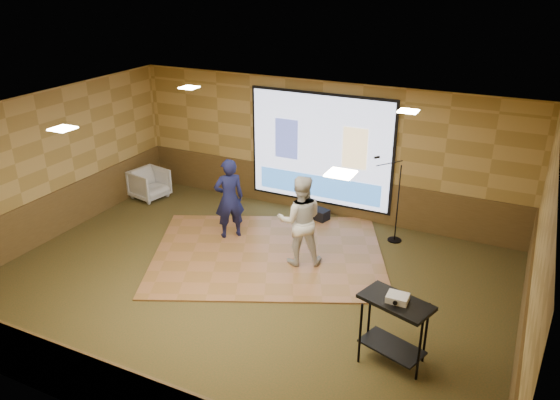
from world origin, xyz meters
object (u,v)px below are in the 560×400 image
at_px(projector, 398,298).
at_px(av_table, 395,319).
at_px(mic_stand, 394,218).
at_px(banquet_chair, 149,184).
at_px(dance_floor, 268,253).
at_px(player_left, 229,198).
at_px(player_right, 300,220).
at_px(projector_screen, 320,151).
at_px(duffel_bag, 319,215).

bearing_deg(projector, av_table, 162.40).
relative_size(mic_stand, banquet_chair, 2.26).
height_order(dance_floor, player_left, player_left).
xyz_separation_m(dance_floor, player_left, (-1.04, 0.32, 0.86)).
xyz_separation_m(dance_floor, player_right, (0.69, -0.06, 0.89)).
bearing_deg(mic_stand, dance_floor, -133.14).
relative_size(player_right, mic_stand, 0.98).
bearing_deg(projector, banquet_chair, 153.55).
distance_m(av_table, mic_stand, 3.83).
xyz_separation_m(dance_floor, banquet_chair, (-3.87, 1.28, 0.34)).
distance_m(projector_screen, player_right, 2.46).
relative_size(projector_screen, player_left, 1.97).
bearing_deg(projector_screen, dance_floor, -93.33).
xyz_separation_m(projector_screen, banquet_chair, (-4.00, -0.99, -1.12)).
height_order(projector_screen, projector, projector_screen).
xyz_separation_m(player_left, projector, (4.06, -2.37, 0.21)).
distance_m(player_left, projector, 4.71).
height_order(dance_floor, player_right, player_right).
relative_size(dance_floor, av_table, 4.30).
relative_size(player_left, av_table, 1.63).
distance_m(player_left, av_table, 4.69).
relative_size(av_table, mic_stand, 0.58).
relative_size(projector, banquet_chair, 0.37).
distance_m(projector_screen, dance_floor, 2.70).
relative_size(projector, duffel_bag, 0.69).
bearing_deg(player_right, banquet_chair, -43.82).
bearing_deg(mic_stand, projector, -67.26).
height_order(av_table, projector, projector).
relative_size(banquet_chair, duffel_bag, 1.87).
bearing_deg(dance_floor, duffel_bag, 80.64).
height_order(player_left, banquet_chair, player_left).
bearing_deg(dance_floor, mic_stand, 39.12).
bearing_deg(duffel_bag, player_left, -130.88).
height_order(projector_screen, player_left, projector_screen).
relative_size(av_table, duffel_bag, 2.46).
height_order(projector_screen, mic_stand, projector_screen).
height_order(mic_stand, banquet_chair, mic_stand).
xyz_separation_m(player_right, av_table, (2.31, -2.00, -0.17)).
bearing_deg(projector, dance_floor, 145.12).
xyz_separation_m(dance_floor, duffel_bag, (0.31, 1.88, 0.11)).
bearing_deg(projector_screen, banquet_chair, -166.08).
relative_size(dance_floor, mic_stand, 2.50).
relative_size(dance_floor, player_left, 2.63).
relative_size(player_left, banquet_chair, 2.14).
bearing_deg(av_table, projector, -17.01).
height_order(player_left, duffel_bag, player_left).
xyz_separation_m(player_right, projector, (2.32, -2.00, 0.18)).
bearing_deg(player_right, player_left, -39.64).
distance_m(projector_screen, projector, 5.22).
bearing_deg(projector_screen, duffel_bag, -65.63).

